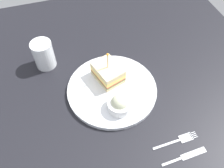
{
  "coord_description": "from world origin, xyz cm",
  "views": [
    {
      "loc": [
        -12.74,
        -40.44,
        59.12
      ],
      "look_at": [
        0.0,
        0.0,
        3.37
      ],
      "focal_mm": 37.84,
      "sensor_mm": 36.0,
      "label": 1
    }
  ],
  "objects_px": {
    "fork": "(180,140)",
    "knife": "(187,156)",
    "sandwich_half_center": "(109,72)",
    "coleslaw_bowl": "(119,104)",
    "drink_glass": "(44,55)",
    "plate": "(112,89)"
  },
  "relations": [
    {
      "from": "fork",
      "to": "knife",
      "type": "height_order",
      "value": "same"
    },
    {
      "from": "sandwich_half_center",
      "to": "knife",
      "type": "height_order",
      "value": "sandwich_half_center"
    },
    {
      "from": "coleslaw_bowl",
      "to": "drink_glass",
      "type": "bearing_deg",
      "value": 125.82
    },
    {
      "from": "drink_glass",
      "to": "fork",
      "type": "relative_size",
      "value": 0.72
    },
    {
      "from": "plate",
      "to": "fork",
      "type": "height_order",
      "value": "plate"
    },
    {
      "from": "coleslaw_bowl",
      "to": "drink_glass",
      "type": "xyz_separation_m",
      "value": [
        -0.18,
        0.24,
        0.01
      ]
    },
    {
      "from": "sandwich_half_center",
      "to": "coleslaw_bowl",
      "type": "distance_m",
      "value": 0.11
    },
    {
      "from": "sandwich_half_center",
      "to": "drink_glass",
      "type": "xyz_separation_m",
      "value": [
        -0.18,
        0.13,
        0.0
      ]
    },
    {
      "from": "sandwich_half_center",
      "to": "drink_glass",
      "type": "bearing_deg",
      "value": 144.49
    },
    {
      "from": "plate",
      "to": "drink_glass",
      "type": "relative_size",
      "value": 2.9
    },
    {
      "from": "plate",
      "to": "drink_glass",
      "type": "xyz_separation_m",
      "value": [
        -0.18,
        0.17,
        0.04
      ]
    },
    {
      "from": "coleslaw_bowl",
      "to": "drink_glass",
      "type": "distance_m",
      "value": 0.3
    },
    {
      "from": "coleslaw_bowl",
      "to": "knife",
      "type": "xyz_separation_m",
      "value": [
        0.12,
        -0.18,
        -0.03
      ]
    },
    {
      "from": "coleslaw_bowl",
      "to": "knife",
      "type": "distance_m",
      "value": 0.22
    },
    {
      "from": "fork",
      "to": "plate",
      "type": "bearing_deg",
      "value": 120.86
    },
    {
      "from": "plate",
      "to": "sandwich_half_center",
      "type": "bearing_deg",
      "value": 85.34
    },
    {
      "from": "plate",
      "to": "knife",
      "type": "distance_m",
      "value": 0.28
    },
    {
      "from": "drink_glass",
      "to": "knife",
      "type": "distance_m",
      "value": 0.52
    },
    {
      "from": "plate",
      "to": "fork",
      "type": "distance_m",
      "value": 0.24
    },
    {
      "from": "sandwich_half_center",
      "to": "drink_glass",
      "type": "distance_m",
      "value": 0.22
    },
    {
      "from": "drink_glass",
      "to": "fork",
      "type": "bearing_deg",
      "value": -51.5
    },
    {
      "from": "coleslaw_bowl",
      "to": "sandwich_half_center",
      "type": "bearing_deg",
      "value": 87.76
    }
  ]
}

